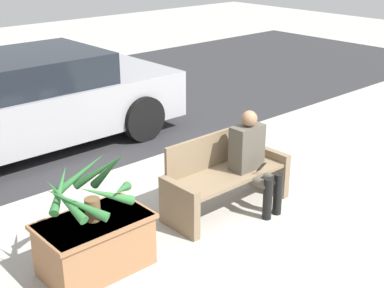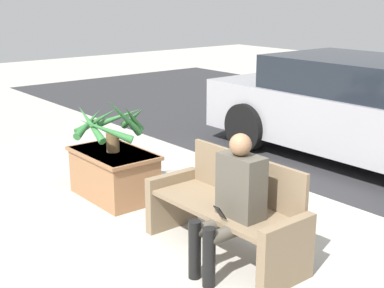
{
  "view_description": "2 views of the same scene",
  "coord_description": "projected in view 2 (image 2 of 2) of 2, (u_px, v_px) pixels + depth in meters",
  "views": [
    {
      "loc": [
        -4.19,
        -3.42,
        3.0
      ],
      "look_at": [
        -0.7,
        0.48,
        0.95
      ],
      "focal_mm": 50.0,
      "sensor_mm": 36.0,
      "label": 1
    },
    {
      "loc": [
        3.03,
        -2.5,
        2.23
      ],
      "look_at": [
        -1.21,
        0.96,
        0.7
      ],
      "focal_mm": 50.0,
      "sensor_mm": 36.0,
      "label": 2
    }
  ],
  "objects": [
    {
      "name": "person_seated",
      "position": [
        233.0,
        199.0,
        4.34
      ],
      "size": [
        0.39,
        0.58,
        1.17
      ],
      "color": "#4C473D",
      "rests_on": "ground_plane"
    },
    {
      "name": "bench",
      "position": [
        228.0,
        210.0,
        4.71
      ],
      "size": [
        1.56,
        0.58,
        0.87
      ],
      "color": "#7A664C",
      "rests_on": "ground_plane"
    },
    {
      "name": "planter_box",
      "position": [
        114.0,
        173.0,
        6.04
      ],
      "size": [
        1.05,
        0.65,
        0.54
      ],
      "color": "#936642",
      "rests_on": "ground_plane"
    },
    {
      "name": "ground_plane",
      "position": [
        195.0,
        277.0,
        4.38
      ],
      "size": [
        30.0,
        30.0,
        0.0
      ],
      "primitive_type": "plane",
      "color": "#ADA89E"
    },
    {
      "name": "parked_car",
      "position": [
        366.0,
        111.0,
        7.24
      ],
      "size": [
        4.59,
        1.98,
        1.42
      ],
      "color": "#99999E",
      "rests_on": "ground_plane"
    },
    {
      "name": "potted_plant",
      "position": [
        111.0,
        123.0,
        5.89
      ],
      "size": [
        0.88,
        0.88,
        0.67
      ],
      "color": "brown",
      "rests_on": "planter_box"
    }
  ]
}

